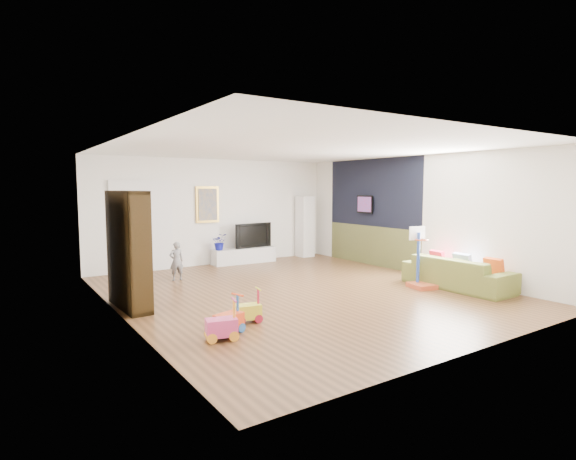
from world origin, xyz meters
TOP-DOWN VIEW (x-y plane):
  - floor at (0.00, 0.00)m, footprint 6.50×7.50m
  - ceiling at (0.00, 0.00)m, footprint 6.50×7.50m
  - wall_back at (0.00, 3.75)m, footprint 6.50×0.00m
  - wall_front at (0.00, -3.75)m, footprint 6.50×0.00m
  - wall_left at (-3.25, 0.00)m, footprint 0.00×7.50m
  - wall_right at (3.25, 0.00)m, footprint 0.00×7.50m
  - navy_accent at (3.23, 1.40)m, footprint 0.01×3.20m
  - olive_wainscot at (3.23, 1.40)m, footprint 0.01×3.20m
  - doorway at (-1.90, 3.71)m, footprint 1.45×0.06m
  - painting_back at (-0.25, 3.71)m, footprint 0.62×0.06m
  - artwork_right at (3.17, 1.60)m, footprint 0.04×0.56m
  - media_console at (0.65, 3.46)m, footprint 1.72×0.48m
  - tall_cabinet at (2.65, 3.49)m, footprint 0.41×0.41m
  - bookshelf at (-3.00, 0.61)m, footprint 0.40×1.33m
  - sofa at (2.75, -1.49)m, footprint 0.86×2.13m
  - basketball_hoop at (2.18, -1.10)m, footprint 0.52×0.59m
  - ride_on_yellow at (-1.76, -1.18)m, footprint 0.41×0.30m
  - ride_on_orange at (-2.22, -1.48)m, footprint 0.44×0.34m
  - ride_on_pink at (-2.42, -1.67)m, footprint 0.45×0.34m
  - child at (-1.60, 2.30)m, footprint 0.31×0.21m
  - tv at (0.90, 3.53)m, footprint 1.13×0.28m
  - vase_plant at (-0.05, 3.46)m, footprint 0.47×0.43m
  - pillow_left at (2.94, -2.14)m, footprint 0.11×0.37m
  - pillow_center at (2.93, -1.47)m, footprint 0.12×0.38m
  - pillow_right at (2.93, -0.87)m, footprint 0.14×0.36m

SIDE VIEW (x-z plane):
  - floor at x=0.00m, z-range 0.00..0.00m
  - media_console at x=0.65m, z-range 0.00..0.40m
  - ride_on_yellow at x=-1.76m, z-range 0.00..0.50m
  - ride_on_orange at x=-2.22m, z-range 0.00..0.52m
  - ride_on_pink at x=-2.42m, z-range 0.00..0.53m
  - sofa at x=2.75m, z-range 0.00..0.62m
  - child at x=-1.60m, z-range 0.00..0.83m
  - pillow_left at x=2.94m, z-range 0.31..0.67m
  - pillow_center at x=2.93m, z-range 0.30..0.68m
  - pillow_right at x=2.93m, z-range 0.31..0.66m
  - olive_wainscot at x=3.23m, z-range 0.00..1.00m
  - basketball_hoop at x=2.18m, z-range 0.00..1.22m
  - vase_plant at x=-0.05m, z-range 0.40..0.82m
  - tv at x=0.90m, z-range 0.40..1.04m
  - tall_cabinet at x=2.65m, z-range 0.00..1.73m
  - bookshelf at x=-3.00m, z-range 0.00..1.93m
  - doorway at x=-1.90m, z-range 0.00..2.10m
  - wall_back at x=0.00m, z-range 0.00..2.70m
  - wall_front at x=0.00m, z-range 0.00..2.70m
  - wall_left at x=-3.25m, z-range 0.00..2.70m
  - wall_right at x=3.25m, z-range 0.00..2.70m
  - artwork_right at x=3.17m, z-range 1.32..1.78m
  - painting_back at x=-0.25m, z-range 1.09..2.01m
  - navy_accent at x=3.23m, z-range 1.00..2.70m
  - ceiling at x=0.00m, z-range 2.70..2.70m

